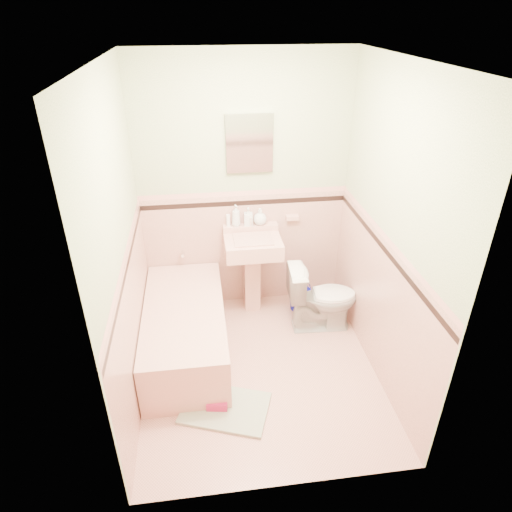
{
  "coord_description": "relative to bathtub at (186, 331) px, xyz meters",
  "views": [
    {
      "loc": [
        -0.42,
        -2.89,
        2.8
      ],
      "look_at": [
        0.0,
        0.25,
        1.0
      ],
      "focal_mm": 31.38,
      "sensor_mm": 36.0,
      "label": 1
    }
  ],
  "objects": [
    {
      "name": "floor",
      "position": [
        0.63,
        -0.33,
        -0.23
      ],
      "size": [
        2.2,
        2.2,
        0.0
      ],
      "primitive_type": "plane",
      "color": "#DA9D8E",
      "rests_on": "ground"
    },
    {
      "name": "ceiling",
      "position": [
        0.63,
        -0.33,
        2.27
      ],
      "size": [
        2.2,
        2.2,
        0.0
      ],
      "primitive_type": "plane",
      "rotation": [
        3.14,
        0.0,
        0.0
      ],
      "color": "white",
      "rests_on": "ground"
    },
    {
      "name": "wall_back",
      "position": [
        0.63,
        0.77,
        1.02
      ],
      "size": [
        2.5,
        0.0,
        2.5
      ],
      "primitive_type": "plane",
      "rotation": [
        1.57,
        0.0,
        0.0
      ],
      "color": "#F1E8C5",
      "rests_on": "ground"
    },
    {
      "name": "wall_front",
      "position": [
        0.63,
        -1.43,
        1.02
      ],
      "size": [
        2.5,
        0.0,
        2.5
      ],
      "primitive_type": "plane",
      "rotation": [
        -1.57,
        0.0,
        0.0
      ],
      "color": "#F1E8C5",
      "rests_on": "ground"
    },
    {
      "name": "wall_left",
      "position": [
        -0.37,
        -0.33,
        1.02
      ],
      "size": [
        0.0,
        2.5,
        2.5
      ],
      "primitive_type": "plane",
      "rotation": [
        1.57,
        0.0,
        1.57
      ],
      "color": "#F1E8C5",
      "rests_on": "ground"
    },
    {
      "name": "wall_right",
      "position": [
        1.63,
        -0.33,
        1.02
      ],
      "size": [
        0.0,
        2.5,
        2.5
      ],
      "primitive_type": "plane",
      "rotation": [
        1.57,
        0.0,
        -1.57
      ],
      "color": "#F1E8C5",
      "rests_on": "ground"
    },
    {
      "name": "wainscot_back",
      "position": [
        0.63,
        0.76,
        0.38
      ],
      "size": [
        2.0,
        0.0,
        2.0
      ],
      "primitive_type": "plane",
      "rotation": [
        1.57,
        0.0,
        0.0
      ],
      "color": "#DCA293",
      "rests_on": "ground"
    },
    {
      "name": "wainscot_front",
      "position": [
        0.63,
        -1.42,
        0.38
      ],
      "size": [
        2.0,
        0.0,
        2.0
      ],
      "primitive_type": "plane",
      "rotation": [
        -1.57,
        0.0,
        0.0
      ],
      "color": "#DCA293",
      "rests_on": "ground"
    },
    {
      "name": "wainscot_left",
      "position": [
        -0.36,
        -0.33,
        0.38
      ],
      "size": [
        0.0,
        2.2,
        2.2
      ],
      "primitive_type": "plane",
      "rotation": [
        1.57,
        0.0,
        1.57
      ],
      "color": "#DCA293",
      "rests_on": "ground"
    },
    {
      "name": "wainscot_right",
      "position": [
        1.62,
        -0.33,
        0.38
      ],
      "size": [
        0.0,
        2.2,
        2.2
      ],
      "primitive_type": "plane",
      "rotation": [
        1.57,
        0.0,
        -1.57
      ],
      "color": "#DCA293",
      "rests_on": "ground"
    },
    {
      "name": "accent_back",
      "position": [
        0.63,
        0.75,
        0.9
      ],
      "size": [
        2.0,
        0.0,
        2.0
      ],
      "primitive_type": "plane",
      "rotation": [
        1.57,
        0.0,
        0.0
      ],
      "color": "black",
      "rests_on": "ground"
    },
    {
      "name": "accent_front",
      "position": [
        0.63,
        -1.41,
        0.9
      ],
      "size": [
        2.0,
        0.0,
        2.0
      ],
      "primitive_type": "plane",
      "rotation": [
        -1.57,
        0.0,
        0.0
      ],
      "color": "black",
      "rests_on": "ground"
    },
    {
      "name": "accent_left",
      "position": [
        -0.35,
        -0.33,
        0.89
      ],
      "size": [
        0.0,
        2.2,
        2.2
      ],
      "primitive_type": "plane",
      "rotation": [
        1.57,
        0.0,
        1.57
      ],
      "color": "black",
      "rests_on": "ground"
    },
    {
      "name": "accent_right",
      "position": [
        1.61,
        -0.33,
        0.89
      ],
      "size": [
        0.0,
        2.2,
        2.2
      ],
      "primitive_type": "plane",
      "rotation": [
        1.57,
        0.0,
        -1.57
      ],
      "color": "black",
      "rests_on": "ground"
    },
    {
      "name": "cap_back",
      "position": [
        0.63,
        0.75,
        0.99
      ],
      "size": [
        2.0,
        0.0,
        2.0
      ],
      "primitive_type": "plane",
      "rotation": [
        1.57,
        0.0,
        0.0
      ],
      "color": "#DA958A",
      "rests_on": "ground"
    },
    {
      "name": "cap_front",
      "position": [
        0.63,
        -1.41,
        0.99
      ],
      "size": [
        2.0,
        0.0,
        2.0
      ],
      "primitive_type": "plane",
      "rotation": [
        -1.57,
        0.0,
        0.0
      ],
      "color": "#DA958A",
      "rests_on": "ground"
    },
    {
      "name": "cap_left",
      "position": [
        -0.35,
        -0.33,
        1.0
      ],
      "size": [
        0.0,
        2.2,
        2.2
      ],
      "primitive_type": "plane",
      "rotation": [
        1.57,
        0.0,
        1.57
      ],
      "color": "#DA958A",
      "rests_on": "ground"
    },
    {
      "name": "cap_right",
      "position": [
        1.61,
        -0.33,
        1.0
      ],
      "size": [
        0.0,
        2.2,
        2.2
      ],
      "primitive_type": "plane",
      "rotation": [
        1.57,
        0.0,
        -1.57
      ],
      "color": "#DA958A",
      "rests_on": "ground"
    },
    {
      "name": "bathtub",
      "position": [
        0.0,
        0.0,
        0.0
      ],
      "size": [
        0.7,
        1.5,
        0.45
      ],
      "primitive_type": "cube",
      "color": "#D49A8C",
      "rests_on": "floor"
    },
    {
      "name": "tub_faucet",
      "position": [
        0.0,
        0.72,
        0.41
      ],
      "size": [
        0.04,
        0.12,
        0.04
      ],
      "primitive_type": "cylinder",
      "rotation": [
        1.57,
        0.0,
        0.0
      ],
      "color": "silver",
      "rests_on": "wall_back"
    },
    {
      "name": "sink",
      "position": [
        0.68,
        0.53,
        0.2
      ],
      "size": [
        0.54,
        0.48,
        0.85
      ],
      "primitive_type": null,
      "color": "#D49A8C",
      "rests_on": "floor"
    },
    {
      "name": "sink_faucet",
      "position": [
        0.68,
        0.67,
        0.72
      ],
      "size": [
        0.02,
        0.02,
        0.1
      ],
      "primitive_type": "cylinder",
      "color": "silver",
      "rests_on": "sink"
    },
    {
      "name": "medicine_cabinet",
      "position": [
        0.68,
        0.74,
        1.47
      ],
      "size": [
        0.42,
        0.04,
        0.53
      ],
      "primitive_type": "cube",
      "color": "white",
      "rests_on": "wall_back"
    },
    {
      "name": "soap_dish",
      "position": [
        1.1,
        0.73,
        0.72
      ],
      "size": [
        0.12,
        0.07,
        0.04
      ],
      "primitive_type": "cube",
      "color": "#D49A8C",
      "rests_on": "wall_back"
    },
    {
      "name": "soap_bottle_left",
      "position": [
        0.54,
        0.71,
        0.79
      ],
      "size": [
        0.1,
        0.1,
        0.21
      ],
      "primitive_type": "imported",
      "rotation": [
        0.0,
        0.0,
        0.29
      ],
      "color": "#B2B2B2",
      "rests_on": "sink"
    },
    {
      "name": "soap_bottle_mid",
      "position": [
        0.66,
        0.71,
        0.77
      ],
      "size": [
        0.09,
        0.09,
        0.18
      ],
      "primitive_type": "imported",
      "rotation": [
        0.0,
        0.0,
        -0.08
      ],
      "color": "#B2B2B2",
      "rests_on": "sink"
    },
    {
      "name": "soap_bottle_right",
      "position": [
        0.78,
        0.71,
        0.76
      ],
      "size": [
        0.17,
        0.17,
        0.16
      ],
      "primitive_type": "imported",
      "rotation": [
        0.0,
        0.0,
        -0.38
      ],
      "color": "#B2B2B2",
      "rests_on": "sink"
    },
    {
      "name": "tube",
      "position": [
        0.46,
        0.71,
        0.74
      ],
      "size": [
        0.04,
        0.04,
        0.12
      ],
      "primitive_type": "cylinder",
      "rotation": [
        0.0,
        0.0,
        -0.02
      ],
      "color": "white",
      "rests_on": "sink"
    },
    {
      "name": "toilet",
      "position": [
        1.31,
        0.2,
        0.11
      ],
      "size": [
        0.68,
        0.41,
        0.67
      ],
      "primitive_type": "imported",
      "rotation": [
        0.0,
        0.0,
        1.52
      ],
      "color": "white",
      "rests_on": "floor"
    },
    {
      "name": "bucket",
      "position": [
        1.17,
        0.51,
        -0.11
      ],
      "size": [
        0.23,
        0.23,
        0.23
      ],
      "primitive_type": null,
      "rotation": [
        0.0,
        0.0,
        -0.0
      ],
      "color": "#080B99",
      "rests_on": "floor"
    },
    {
      "name": "bath_mat",
      "position": [
        0.3,
        -0.74,
        -0.21
      ],
      "size": [
        0.78,
        0.64,
        0.03
      ],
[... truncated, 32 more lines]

